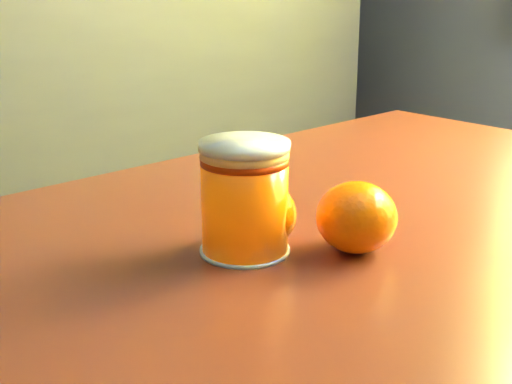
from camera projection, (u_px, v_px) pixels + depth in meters
table at (374, 331)px, 0.63m from camera, size 1.03×0.80×0.70m
juice_glass at (245, 199)px, 0.56m from camera, size 0.07×0.07×0.09m
orange_front at (258, 214)px, 0.58m from camera, size 0.06×0.06×0.06m
orange_back at (357, 217)px, 0.57m from camera, size 0.08×0.08×0.06m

